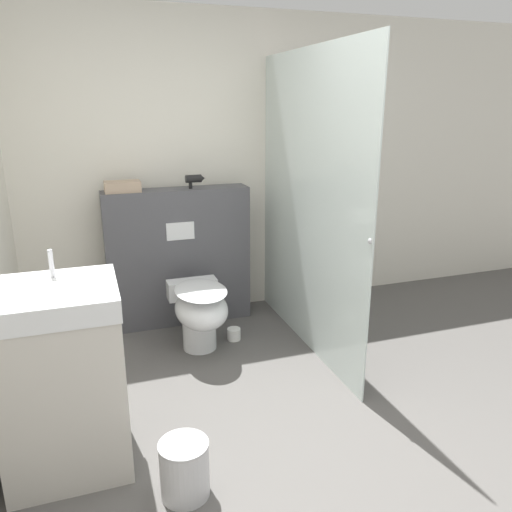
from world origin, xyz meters
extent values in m
plane|color=#565451|center=(0.00, 0.00, 0.00)|extent=(12.00, 12.00, 0.00)
cube|color=silver|center=(0.00, 2.24, 1.25)|extent=(8.00, 0.06, 2.50)
cube|color=#4C4C51|center=(-0.14, 2.03, 0.56)|extent=(1.16, 0.23, 1.13)
cube|color=white|center=(-0.14, 1.91, 0.81)|extent=(0.22, 0.01, 0.14)
cube|color=silver|center=(0.68, 1.33, 1.07)|extent=(0.01, 1.77, 2.14)
sphere|color=#B2B2B7|center=(0.68, 0.48, 1.03)|extent=(0.04, 0.04, 0.04)
cylinder|color=white|center=(-0.11, 1.48, 0.16)|extent=(0.25, 0.25, 0.33)
ellipsoid|color=white|center=(-0.11, 1.39, 0.35)|extent=(0.38, 0.53, 0.27)
ellipsoid|color=white|center=(-0.11, 1.39, 0.50)|extent=(0.37, 0.52, 0.02)
cube|color=white|center=(-0.11, 1.70, 0.40)|extent=(0.38, 0.14, 0.14)
cube|color=beige|center=(-1.01, 0.47, 0.43)|extent=(0.57, 0.54, 0.85)
cube|color=white|center=(-1.01, 0.47, 0.91)|extent=(0.58, 0.55, 0.11)
cylinder|color=silver|center=(-1.01, 0.62, 1.03)|extent=(0.02, 0.02, 0.14)
cylinder|color=black|center=(-0.01, 2.00, 1.21)|extent=(0.12, 0.06, 0.06)
cone|color=black|center=(0.07, 2.00, 1.21)|extent=(0.03, 0.05, 0.05)
cylinder|color=black|center=(-0.03, 2.00, 1.16)|extent=(0.03, 0.03, 0.07)
cube|color=tan|center=(-0.55, 2.02, 1.17)|extent=(0.27, 0.16, 0.08)
cylinder|color=white|center=(0.17, 1.53, 0.05)|extent=(0.10, 0.10, 0.09)
cylinder|color=silver|center=(-0.51, 0.06, 0.13)|extent=(0.23, 0.23, 0.27)
cylinder|color=silver|center=(-0.51, 0.06, 0.27)|extent=(0.24, 0.24, 0.01)
camera|label=1|loc=(-0.82, -1.88, 1.77)|focal=35.00mm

